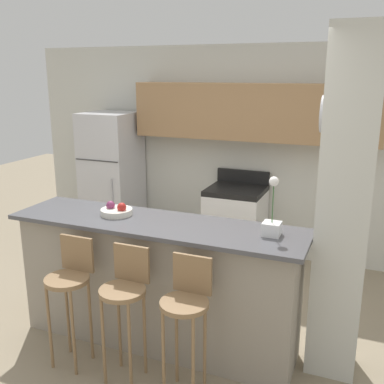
{
  "coord_description": "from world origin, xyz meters",
  "views": [
    {
      "loc": [
        1.57,
        -3.03,
        2.23
      ],
      "look_at": [
        0.0,
        0.78,
        1.13
      ],
      "focal_mm": 42.0,
      "sensor_mm": 36.0,
      "label": 1
    }
  ],
  "objects_px": {
    "refrigerator": "(112,180)",
    "orchid_vase": "(272,221)",
    "bar_stool_mid": "(125,294)",
    "trash_bin": "(142,240)",
    "fruit_bowl": "(117,211)",
    "stove_range": "(235,224)",
    "bar_stool_right": "(186,307)",
    "bar_stool_left": "(70,282)"
  },
  "relations": [
    {
      "from": "bar_stool_left",
      "to": "trash_bin",
      "type": "xyz_separation_m",
      "value": [
        -0.55,
        2.12,
        -0.49
      ]
    },
    {
      "from": "refrigerator",
      "to": "bar_stool_left",
      "type": "bearing_deg",
      "value": -65.13
    },
    {
      "from": "bar_stool_mid",
      "to": "fruit_bowl",
      "type": "relative_size",
      "value": 3.84
    },
    {
      "from": "refrigerator",
      "to": "fruit_bowl",
      "type": "height_order",
      "value": "refrigerator"
    },
    {
      "from": "refrigerator",
      "to": "bar_stool_left",
      "type": "xyz_separation_m",
      "value": [
        1.09,
        -2.35,
        -0.19
      ]
    },
    {
      "from": "bar_stool_right",
      "to": "stove_range",
      "type": "bearing_deg",
      "value": 98.98
    },
    {
      "from": "bar_stool_mid",
      "to": "fruit_bowl",
      "type": "xyz_separation_m",
      "value": [
        -0.38,
        0.54,
        0.43
      ]
    },
    {
      "from": "bar_stool_mid",
      "to": "trash_bin",
      "type": "distance_m",
      "value": 2.41
    },
    {
      "from": "bar_stool_right",
      "to": "trash_bin",
      "type": "distance_m",
      "value": 2.65
    },
    {
      "from": "bar_stool_left",
      "to": "stove_range",
      "type": "bearing_deg",
      "value": 76.24
    },
    {
      "from": "refrigerator",
      "to": "orchid_vase",
      "type": "bearing_deg",
      "value": -35.87
    },
    {
      "from": "bar_stool_mid",
      "to": "bar_stool_right",
      "type": "xyz_separation_m",
      "value": [
        0.48,
        0.0,
        0.0
      ]
    },
    {
      "from": "bar_stool_left",
      "to": "trash_bin",
      "type": "distance_m",
      "value": 2.24
    },
    {
      "from": "refrigerator",
      "to": "stove_range",
      "type": "bearing_deg",
      "value": 1.37
    },
    {
      "from": "refrigerator",
      "to": "bar_stool_right",
      "type": "distance_m",
      "value": 3.13
    },
    {
      "from": "orchid_vase",
      "to": "trash_bin",
      "type": "relative_size",
      "value": 1.16
    },
    {
      "from": "fruit_bowl",
      "to": "bar_stool_left",
      "type": "bearing_deg",
      "value": -100.69
    },
    {
      "from": "trash_bin",
      "to": "stove_range",
      "type": "bearing_deg",
      "value": 13.49
    },
    {
      "from": "trash_bin",
      "to": "orchid_vase",
      "type": "bearing_deg",
      "value": -38.75
    },
    {
      "from": "stove_range",
      "to": "trash_bin",
      "type": "bearing_deg",
      "value": -166.51
    },
    {
      "from": "refrigerator",
      "to": "stove_range",
      "type": "relative_size",
      "value": 1.62
    },
    {
      "from": "bar_stool_right",
      "to": "bar_stool_left",
      "type": "bearing_deg",
      "value": 180.0
    },
    {
      "from": "bar_stool_right",
      "to": "orchid_vase",
      "type": "height_order",
      "value": "orchid_vase"
    },
    {
      "from": "orchid_vase",
      "to": "fruit_bowl",
      "type": "bearing_deg",
      "value": -179.68
    },
    {
      "from": "stove_range",
      "to": "fruit_bowl",
      "type": "bearing_deg",
      "value": -104.63
    },
    {
      "from": "refrigerator",
      "to": "bar_stool_mid",
      "type": "relative_size",
      "value": 1.71
    },
    {
      "from": "bar_stool_mid",
      "to": "bar_stool_right",
      "type": "bearing_deg",
      "value": 0.0
    },
    {
      "from": "orchid_vase",
      "to": "fruit_bowl",
      "type": "height_order",
      "value": "orchid_vase"
    },
    {
      "from": "fruit_bowl",
      "to": "stove_range",
      "type": "bearing_deg",
      "value": 75.37
    },
    {
      "from": "bar_stool_right",
      "to": "trash_bin",
      "type": "relative_size",
      "value": 2.67
    },
    {
      "from": "refrigerator",
      "to": "trash_bin",
      "type": "height_order",
      "value": "refrigerator"
    },
    {
      "from": "refrigerator",
      "to": "stove_range",
      "type": "xyz_separation_m",
      "value": [
        1.67,
        0.04,
        -0.41
      ]
    },
    {
      "from": "bar_stool_mid",
      "to": "orchid_vase",
      "type": "xyz_separation_m",
      "value": [
        0.93,
        0.54,
        0.51
      ]
    },
    {
      "from": "orchid_vase",
      "to": "refrigerator",
      "type": "bearing_deg",
      "value": 144.13
    },
    {
      "from": "orchid_vase",
      "to": "trash_bin",
      "type": "bearing_deg",
      "value": 141.25
    },
    {
      "from": "refrigerator",
      "to": "trash_bin",
      "type": "distance_m",
      "value": 0.9
    },
    {
      "from": "refrigerator",
      "to": "bar_stool_right",
      "type": "height_order",
      "value": "refrigerator"
    },
    {
      "from": "bar_stool_mid",
      "to": "trash_bin",
      "type": "relative_size",
      "value": 2.67
    },
    {
      "from": "bar_stool_left",
      "to": "fruit_bowl",
      "type": "bearing_deg",
      "value": 79.31
    },
    {
      "from": "refrigerator",
      "to": "orchid_vase",
      "type": "xyz_separation_m",
      "value": [
        2.5,
        -1.81,
        0.32
      ]
    },
    {
      "from": "trash_bin",
      "to": "bar_stool_mid",
      "type": "bearing_deg",
      "value": -63.99
    },
    {
      "from": "refrigerator",
      "to": "bar_stool_left",
      "type": "relative_size",
      "value": 1.71
    }
  ]
}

